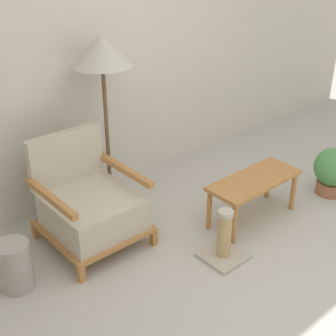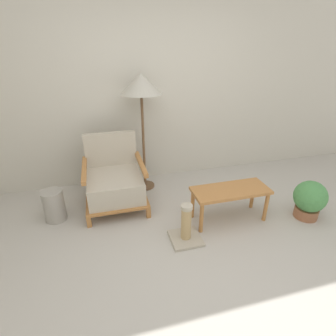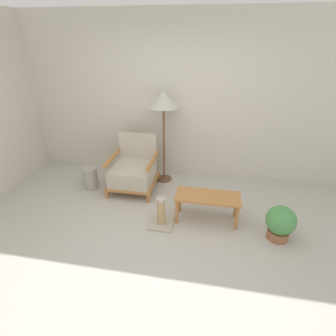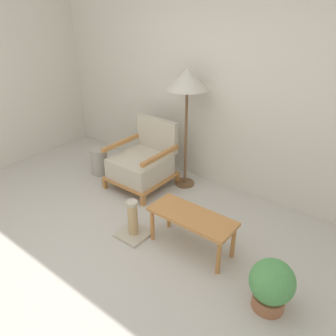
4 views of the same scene
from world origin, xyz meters
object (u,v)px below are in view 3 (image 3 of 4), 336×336
at_px(vase, 91,178).
at_px(scratching_post, 161,216).
at_px(potted_plant, 280,222).
at_px(armchair, 134,170).
at_px(coffee_table, 208,199).
at_px(floor_lamp, 164,102).

xyz_separation_m(vase, scratching_post, (1.36, -0.74, -0.04)).
xyz_separation_m(vase, potted_plant, (2.87, -0.73, 0.06)).
distance_m(armchair, coffee_table, 1.40).
distance_m(armchair, vase, 0.74).
xyz_separation_m(armchair, potted_plant, (2.15, -0.87, -0.08)).
bearing_deg(vase, potted_plant, -14.20).
distance_m(armchair, potted_plant, 2.32).
distance_m(vase, scratching_post, 1.54).
bearing_deg(floor_lamp, potted_plant, -35.53).
height_order(coffee_table, potted_plant, potted_plant).
xyz_separation_m(floor_lamp, coffee_table, (0.80, -1.01, -1.04)).
xyz_separation_m(armchair, scratching_post, (0.64, -0.88, -0.19)).
relative_size(vase, potted_plant, 0.81).
xyz_separation_m(floor_lamp, scratching_post, (0.20, -1.23, -1.23)).
xyz_separation_m(floor_lamp, vase, (-1.16, -0.50, -1.19)).
xyz_separation_m(armchair, coffee_table, (1.24, -0.66, 0.01)).
relative_size(vase, scratching_post, 0.87).
bearing_deg(armchair, scratching_post, -53.87).
bearing_deg(coffee_table, potted_plant, -12.94).
relative_size(coffee_table, vase, 2.32).
bearing_deg(scratching_post, vase, 151.54).
height_order(armchair, vase, armchair).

